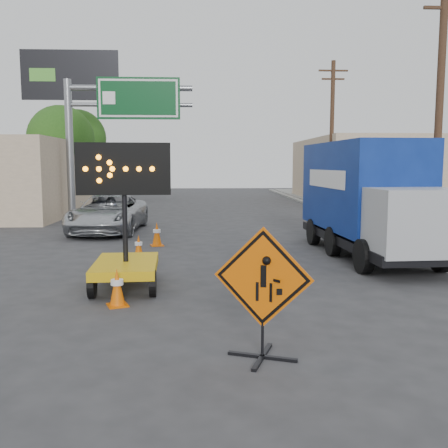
{
  "coord_description": "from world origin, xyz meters",
  "views": [
    {
      "loc": [
        -0.13,
        -6.92,
        2.75
      ],
      "look_at": [
        0.36,
        3.42,
        1.5
      ],
      "focal_mm": 40.0,
      "sensor_mm": 36.0,
      "label": 1
    }
  ],
  "objects": [
    {
      "name": "ground",
      "position": [
        0.0,
        0.0,
        0.0
      ],
      "size": [
        100.0,
        100.0,
        0.0
      ],
      "primitive_type": "plane",
      "color": "#2D2D30",
      "rests_on": "ground"
    },
    {
      "name": "curb_right",
      "position": [
        7.2,
        15.0,
        0.06
      ],
      "size": [
        0.4,
        60.0,
        0.12
      ],
      "primitive_type": "cube",
      "color": "gray",
      "rests_on": "ground"
    },
    {
      "name": "sidewalk_right",
      "position": [
        9.5,
        15.0,
        0.07
      ],
      "size": [
        4.0,
        60.0,
        0.15
      ],
      "primitive_type": "cube",
      "color": "gray",
      "rests_on": "ground"
    },
    {
      "name": "storefront_left_far",
      "position": [
        -15.0,
        34.0,
        2.2
      ],
      "size": [
        12.0,
        10.0,
        4.4
      ],
      "primitive_type": "cube",
      "color": "gray",
      "rests_on": "ground"
    },
    {
      "name": "building_right_far",
      "position": [
        13.0,
        30.0,
        2.3
      ],
      "size": [
        10.0,
        14.0,
        4.6
      ],
      "primitive_type": "cube",
      "color": "#CAB192",
      "rests_on": "ground"
    },
    {
      "name": "highway_gantry",
      "position": [
        -4.43,
        17.96,
        5.07
      ],
      "size": [
        6.18,
        0.38,
        6.9
      ],
      "color": "slate",
      "rests_on": "ground"
    },
    {
      "name": "billboard",
      "position": [
        -8.35,
        25.87,
        7.35
      ],
      "size": [
        6.1,
        0.54,
        9.85
      ],
      "color": "slate",
      "rests_on": "ground"
    },
    {
      "name": "utility_pole_near",
      "position": [
        8.0,
        10.0,
        4.68
      ],
      "size": [
        1.8,
        0.26,
        9.0
      ],
      "color": "#452D1D",
      "rests_on": "ground"
    },
    {
      "name": "utility_pole_far",
      "position": [
        8.0,
        24.0,
        4.68
      ],
      "size": [
        1.8,
        0.26,
        9.0
      ],
      "color": "#452D1D",
      "rests_on": "ground"
    },
    {
      "name": "tree_left_near",
      "position": [
        -8.0,
        22.0,
        4.16
      ],
      "size": [
        3.71,
        3.71,
        6.03
      ],
      "color": "#452D1D",
      "rests_on": "ground"
    },
    {
      "name": "tree_left_far",
      "position": [
        -9.0,
        30.0,
        4.6
      ],
      "size": [
        4.1,
        4.1,
        6.66
      ],
      "color": "#452D1D",
      "rests_on": "ground"
    },
    {
      "name": "construction_sign",
      "position": [
        0.74,
        -0.14,
        0.99
      ],
      "size": [
        1.35,
        0.97,
        1.89
      ],
      "rotation": [
        0.0,
        0.0,
        -0.36
      ],
      "color": "black",
      "rests_on": "ground"
    },
    {
      "name": "arrow_board",
      "position": [
        -1.79,
        4.01,
        0.71
      ],
      "size": [
        2.03,
        2.32,
        3.2
      ],
      "rotation": [
        0.0,
        0.0,
        0.05
      ],
      "color": "#CC9E0B",
      "rests_on": "ground"
    },
    {
      "name": "pickup_truck",
      "position": [
        -3.87,
        13.41,
        0.76
      ],
      "size": [
        2.77,
        5.56,
        1.51
      ],
      "primitive_type": "imported",
      "rotation": [
        0.0,
        0.0,
        -0.05
      ],
      "color": "#AFB2B7",
      "rests_on": "ground"
    },
    {
      "name": "box_truck",
      "position": [
        4.85,
        7.71,
        1.54
      ],
      "size": [
        2.57,
        7.26,
        3.4
      ],
      "rotation": [
        0.0,
        0.0,
        0.05
      ],
      "color": "black",
      "rests_on": "ground"
    },
    {
      "name": "cone_a",
      "position": [
        -1.75,
        2.6,
        0.37
      ],
      "size": [
        0.49,
        0.49,
        0.75
      ],
      "rotation": [
        0.0,
        0.0,
        0.37
      ],
      "color": "#D85804",
      "rests_on": "ground"
    },
    {
      "name": "cone_b",
      "position": [
        -1.67,
        5.33,
        0.39
      ],
      "size": [
        0.41,
        0.41,
        0.79
      ],
      "rotation": [
        0.0,
        0.0,
        0.02
      ],
      "color": "#D85804",
      "rests_on": "ground"
    },
    {
      "name": "cone_c",
      "position": [
        -1.95,
        7.55,
        0.34
      ],
      "size": [
        0.45,
        0.45,
        0.69
      ],
      "rotation": [
        0.0,
        0.0,
        -0.38
      ],
      "color": "#D85804",
      "rests_on": "ground"
    },
    {
      "name": "cone_d",
      "position": [
        -1.61,
        9.79,
        0.4
      ],
      "size": [
        0.5,
        0.5,
        0.8
      ],
      "rotation": [
        0.0,
        0.0,
        0.29
      ],
      "color": "#D85804",
      "rests_on": "ground"
    }
  ]
}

